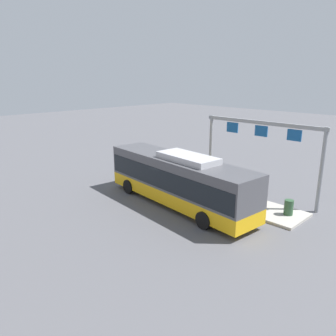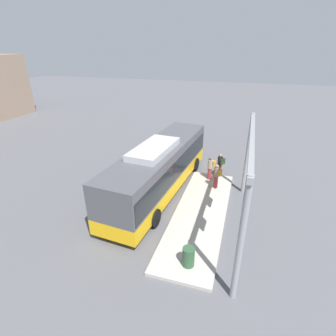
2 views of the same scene
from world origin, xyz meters
TOP-DOWN VIEW (x-y plane):
  - ground_plane at (0.00, 0.00)m, footprint 120.00×120.00m
  - platform_curb at (-1.82, -3.00)m, footprint 10.00×2.80m
  - bus_main at (-0.01, 0.00)m, footprint 11.54×3.51m
  - person_boarding at (2.37, -2.86)m, footprint 0.48×0.60m
  - person_waiting_near at (3.11, -3.44)m, footprint 0.53×0.61m
  - person_waiting_mid at (1.23, -3.44)m, footprint 0.54×0.61m
  - platform_sign_gantry at (-2.60, -5.17)m, footprint 8.63×0.24m
  - trash_bin at (-5.84, -3.22)m, footprint 0.52×0.52m

SIDE VIEW (x-z plane):
  - ground_plane at x=0.00m, z-range 0.00..0.00m
  - platform_curb at x=-1.82m, z-range 0.00..0.16m
  - trash_bin at x=-5.84m, z-range 0.16..1.06m
  - person_boarding at x=2.37m, z-range 0.22..1.89m
  - person_waiting_near at x=3.11m, z-range 0.22..1.89m
  - person_waiting_mid at x=1.23m, z-range 0.22..1.89m
  - bus_main at x=-0.01m, z-range 0.08..3.54m
  - platform_sign_gantry at x=-2.60m, z-range 1.12..6.32m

